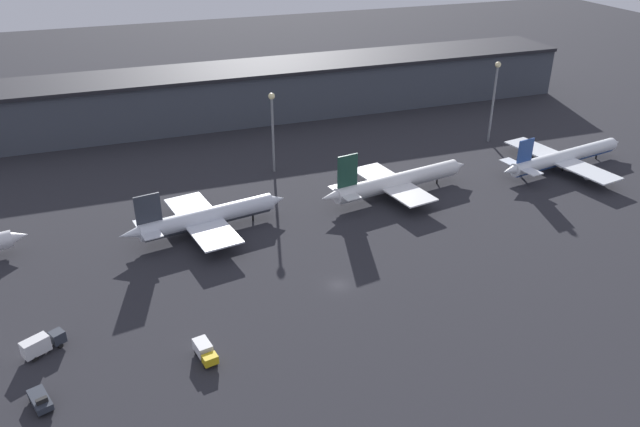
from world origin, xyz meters
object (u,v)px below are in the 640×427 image
object	(u,v)px
service_vehicle_3	(42,344)
airplane_1	(206,218)
service_vehicle_1	(40,400)
airplane_2	(397,182)
airplane_3	(564,158)
service_vehicle_5	(205,351)

from	to	relation	value
service_vehicle_3	airplane_1	bearing A→B (deg)	14.91
service_vehicle_1	service_vehicle_3	size ratio (longest dim) A/B	0.83
airplane_1	airplane_2	world-z (taller)	airplane_2
airplane_1	service_vehicle_3	world-z (taller)	airplane_1
airplane_1	airplane_3	size ratio (longest dim) A/B	0.85
service_vehicle_3	service_vehicle_5	size ratio (longest dim) A/B	1.15
service_vehicle_3	airplane_2	bearing A→B (deg)	-5.62
airplane_3	service_vehicle_5	world-z (taller)	airplane_3
airplane_1	service_vehicle_5	bearing A→B (deg)	-111.09
airplane_1	service_vehicle_3	size ratio (longest dim) A/B	5.41
service_vehicle_1	service_vehicle_5	size ratio (longest dim) A/B	0.95
airplane_1	service_vehicle_1	xyz separation A→B (m)	(-34.64, -46.87, -2.44)
service_vehicle_1	service_vehicle_5	world-z (taller)	service_vehicle_5
airplane_1	airplane_2	distance (m)	50.68
service_vehicle_3	service_vehicle_5	world-z (taller)	service_vehicle_3
airplane_2	service_vehicle_1	xyz separation A→B (m)	(-85.20, -50.29, -2.37)
airplane_2	service_vehicle_3	distance (m)	92.97
airplane_3	airplane_1	bearing A→B (deg)	171.56
airplane_2	airplane_3	xyz separation A→B (m)	(52.56, -0.49, -0.27)
airplane_1	service_vehicle_1	bearing A→B (deg)	-136.53
airplane_1	service_vehicle_3	bearing A→B (deg)	-146.16
airplane_3	service_vehicle_3	xyz separation A→B (m)	(-137.90, -36.38, -1.36)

